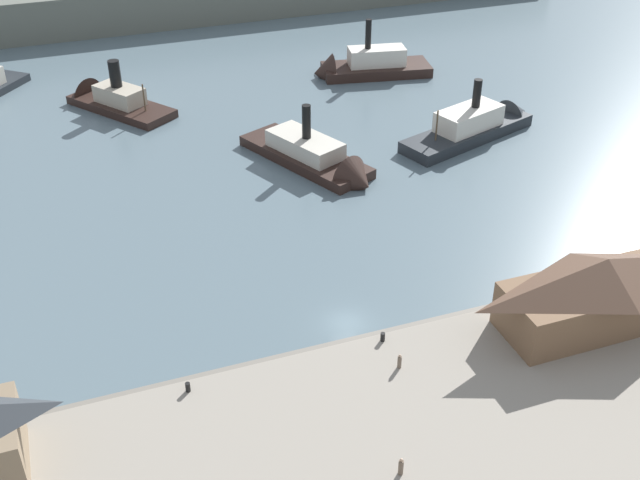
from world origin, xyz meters
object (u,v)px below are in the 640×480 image
(pedestrian_near_west_shed, at_px, (401,467))
(ferry_departing_north, at_px, (320,160))
(mooring_post_west, at_px, (188,387))
(ferry_near_quay, at_px, (362,67))
(pedestrian_walking_west, at_px, (399,362))
(ferry_outer_harbor, at_px, (108,99))
(ferry_approaching_west, at_px, (480,124))
(mooring_post_center_west, at_px, (383,337))
(ferry_shed_customs_shed, at_px, (601,290))

(pedestrian_near_west_shed, relative_size, ferry_departing_north, 0.07)
(pedestrian_near_west_shed, height_order, mooring_post_west, pedestrian_near_west_shed)
(pedestrian_near_west_shed, height_order, ferry_near_quay, ferry_near_quay)
(pedestrian_walking_west, distance_m, ferry_departing_north, 41.75)
(ferry_outer_harbor, relative_size, ferry_approaching_west, 0.81)
(pedestrian_near_west_shed, xyz_separation_m, mooring_post_west, (-13.54, 14.64, -0.31))
(pedestrian_walking_west, bearing_deg, ferry_departing_north, 79.79)
(pedestrian_walking_west, relative_size, mooring_post_west, 1.68)
(mooring_post_west, relative_size, ferry_near_quay, 0.04)
(ferry_outer_harbor, bearing_deg, pedestrian_near_west_shed, -82.06)
(ferry_near_quay, height_order, ferry_approaching_west, ferry_near_quay)
(mooring_post_west, xyz_separation_m, ferry_approaching_west, (51.68, 39.85, -0.04))
(pedestrian_near_west_shed, distance_m, ferry_outer_harbor, 84.45)
(pedestrian_near_west_shed, relative_size, mooring_post_west, 1.84)
(mooring_post_west, relative_size, mooring_post_center_west, 1.00)
(mooring_post_center_west, distance_m, ferry_near_quay, 72.23)
(ferry_near_quay, bearing_deg, ferry_approaching_west, -75.85)
(ferry_shed_customs_shed, height_order, mooring_post_west, ferry_shed_customs_shed)
(mooring_post_center_west, height_order, ferry_departing_north, ferry_departing_north)
(ferry_near_quay, bearing_deg, ferry_shed_customs_shed, -94.26)
(ferry_outer_harbor, height_order, ferry_approaching_west, ferry_approaching_west)
(pedestrian_walking_west, height_order, ferry_outer_harbor, ferry_outer_harbor)
(ferry_near_quay, relative_size, ferry_departing_north, 0.91)
(ferry_outer_harbor, bearing_deg, ferry_departing_north, -52.55)
(ferry_approaching_west, bearing_deg, ferry_outer_harbor, 149.65)
(pedestrian_near_west_shed, xyz_separation_m, ferry_departing_north, (12.45, 52.18, -0.67))
(pedestrian_walking_west, bearing_deg, mooring_post_center_west, 88.51)
(pedestrian_near_west_shed, bearing_deg, pedestrian_walking_west, 65.54)
(mooring_post_center_west, bearing_deg, pedestrian_near_west_shed, -108.91)
(pedestrian_near_west_shed, bearing_deg, mooring_post_center_west, 71.09)
(mooring_post_west, height_order, mooring_post_center_west, same)
(pedestrian_near_west_shed, xyz_separation_m, mooring_post_center_west, (5.15, 15.03, -0.31))
(ferry_approaching_west, bearing_deg, mooring_post_west, -142.36)
(ferry_outer_harbor, xyz_separation_m, ferry_near_quay, (42.75, -1.21, 0.22))
(ferry_shed_customs_shed, relative_size, ferry_outer_harbor, 0.98)
(ferry_outer_harbor, bearing_deg, ferry_near_quay, -1.62)
(pedestrian_near_west_shed, height_order, ferry_outer_harbor, ferry_outer_harbor)
(mooring_post_center_west, distance_m, ferry_outer_harbor, 70.64)
(ferry_shed_customs_shed, distance_m, ferry_outer_harbor, 82.13)
(mooring_post_west, xyz_separation_m, ferry_near_quay, (44.63, 67.80, -0.15))
(pedestrian_walking_west, relative_size, mooring_post_center_west, 1.68)
(mooring_post_west, distance_m, ferry_departing_north, 45.66)
(ferry_approaching_west, bearing_deg, pedestrian_near_west_shed, -124.99)
(mooring_post_center_west, height_order, ferry_approaching_west, ferry_approaching_west)
(ferry_shed_customs_shed, distance_m, mooring_post_center_west, 21.32)
(pedestrian_walking_west, height_order, ferry_departing_north, ferry_departing_north)
(ferry_departing_north, bearing_deg, ferry_near_quay, 58.36)
(ferry_shed_customs_shed, xyz_separation_m, ferry_outer_harbor, (-37.40, 73.03, -3.65))
(pedestrian_near_west_shed, distance_m, ferry_departing_north, 53.64)
(pedestrian_near_west_shed, height_order, pedestrian_walking_west, pedestrian_near_west_shed)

